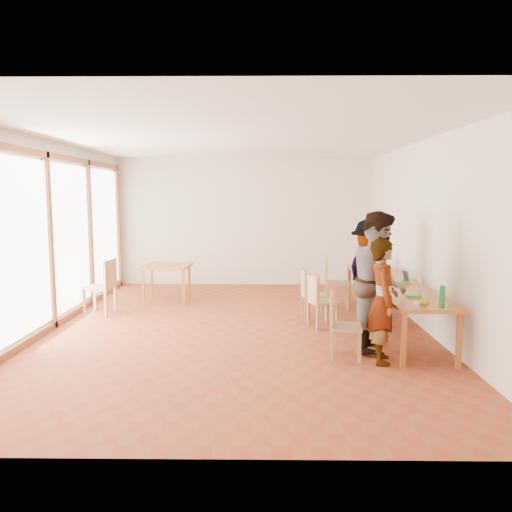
# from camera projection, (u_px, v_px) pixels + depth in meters

# --- Properties ---
(ground) EXTENTS (8.00, 8.00, 0.00)m
(ground) POSITION_uv_depth(u_px,v_px,m) (236.00, 328.00, 8.01)
(ground) COLOR brown
(ground) RESTS_ON ground
(wall_back) EXTENTS (6.00, 0.10, 3.00)m
(wall_back) POSITION_uv_depth(u_px,v_px,m) (245.00, 222.00, 11.80)
(wall_back) COLOR beige
(wall_back) RESTS_ON ground
(wall_front) EXTENTS (6.00, 0.10, 3.00)m
(wall_front) POSITION_uv_depth(u_px,v_px,m) (208.00, 277.00, 3.86)
(wall_front) COLOR beige
(wall_front) RESTS_ON ground
(wall_right) EXTENTS (0.10, 8.00, 3.00)m
(wall_right) POSITION_uv_depth(u_px,v_px,m) (427.00, 236.00, 7.79)
(wall_right) COLOR beige
(wall_right) RESTS_ON ground
(window_wall) EXTENTS (0.10, 8.00, 3.00)m
(window_wall) POSITION_uv_depth(u_px,v_px,m) (48.00, 235.00, 7.87)
(window_wall) COLOR white
(window_wall) RESTS_ON ground
(ceiling) EXTENTS (6.00, 8.00, 0.04)m
(ceiling) POSITION_uv_depth(u_px,v_px,m) (235.00, 137.00, 7.64)
(ceiling) COLOR white
(ceiling) RESTS_ON wall_back
(communal_table) EXTENTS (0.80, 4.00, 0.75)m
(communal_table) POSITION_uv_depth(u_px,v_px,m) (392.00, 284.00, 8.00)
(communal_table) COLOR #B46A28
(communal_table) RESTS_ON ground
(side_table) EXTENTS (0.90, 0.90, 0.75)m
(side_table) POSITION_uv_depth(u_px,v_px,m) (167.00, 269.00, 9.95)
(side_table) COLOR #B46A28
(side_table) RESTS_ON ground
(chair_near) EXTENTS (0.45, 0.45, 0.47)m
(chair_near) POSITION_uv_depth(u_px,v_px,m) (338.00, 318.00, 6.51)
(chair_near) COLOR tan
(chair_near) RESTS_ON ground
(chair_mid) EXTENTS (0.51, 0.51, 0.46)m
(chair_mid) POSITION_uv_depth(u_px,v_px,m) (318.00, 295.00, 8.03)
(chair_mid) COLOR tan
(chair_mid) RESTS_ON ground
(chair_far) EXTENTS (0.44, 0.44, 0.46)m
(chair_far) POSITION_uv_depth(u_px,v_px,m) (309.00, 289.00, 8.58)
(chair_far) COLOR tan
(chair_far) RESTS_ON ground
(chair_empty) EXTENTS (0.50, 0.50, 0.53)m
(chair_empty) POSITION_uv_depth(u_px,v_px,m) (331.00, 276.00, 9.42)
(chair_empty) COLOR tan
(chair_empty) RESTS_ON ground
(chair_spare) EXTENTS (0.52, 0.52, 0.53)m
(chair_spare) POSITION_uv_depth(u_px,v_px,m) (105.00, 280.00, 8.91)
(chair_spare) COLOR tan
(chair_spare) RESTS_ON ground
(person_near) EXTENTS (0.43, 0.61, 1.59)m
(person_near) POSITION_uv_depth(u_px,v_px,m) (383.00, 301.00, 6.31)
(person_near) COLOR gray
(person_near) RESTS_ON ground
(person_mid) EXTENTS (0.93, 1.08, 1.92)m
(person_mid) POSITION_uv_depth(u_px,v_px,m) (379.00, 281.00, 6.83)
(person_mid) COLOR gray
(person_mid) RESTS_ON ground
(person_far) EXTENTS (0.94, 1.27, 1.75)m
(person_far) POSITION_uv_depth(u_px,v_px,m) (370.00, 273.00, 8.00)
(person_far) COLOR gray
(person_far) RESTS_ON ground
(laptop_near) EXTENTS (0.30, 0.32, 0.23)m
(laptop_near) POSITION_uv_depth(u_px,v_px,m) (417.00, 291.00, 6.84)
(laptop_near) COLOR #51C136
(laptop_near) RESTS_ON communal_table
(laptop_mid) EXTENTS (0.25, 0.28, 0.21)m
(laptop_mid) POSITION_uv_depth(u_px,v_px,m) (404.00, 279.00, 7.93)
(laptop_mid) COLOR #51C136
(laptop_mid) RESTS_ON communal_table
(laptop_far) EXTENTS (0.30, 0.32, 0.22)m
(laptop_far) POSITION_uv_depth(u_px,v_px,m) (374.00, 266.00, 9.35)
(laptop_far) COLOR #51C136
(laptop_far) RESTS_ON communal_table
(yellow_mug) EXTENTS (0.15, 0.15, 0.09)m
(yellow_mug) POSITION_uv_depth(u_px,v_px,m) (424.00, 302.00, 6.27)
(yellow_mug) COLOR yellow
(yellow_mug) RESTS_ON communal_table
(green_bottle) EXTENTS (0.07, 0.07, 0.28)m
(green_bottle) POSITION_uv_depth(u_px,v_px,m) (442.00, 297.00, 6.10)
(green_bottle) COLOR #16702F
(green_bottle) RESTS_ON communal_table
(clear_glass) EXTENTS (0.07, 0.07, 0.09)m
(clear_glass) POSITION_uv_depth(u_px,v_px,m) (424.00, 300.00, 6.37)
(clear_glass) COLOR silver
(clear_glass) RESTS_ON communal_table
(condiment_cup) EXTENTS (0.08, 0.08, 0.06)m
(condiment_cup) POSITION_uv_depth(u_px,v_px,m) (416.00, 304.00, 6.19)
(condiment_cup) COLOR white
(condiment_cup) RESTS_ON communal_table
(pink_phone) EXTENTS (0.05, 0.10, 0.01)m
(pink_phone) POSITION_uv_depth(u_px,v_px,m) (381.00, 279.00, 8.14)
(pink_phone) COLOR #E8449B
(pink_phone) RESTS_ON communal_table
(black_pouch) EXTENTS (0.16, 0.26, 0.09)m
(black_pouch) POSITION_uv_depth(u_px,v_px,m) (384.00, 272.00, 8.68)
(black_pouch) COLOR black
(black_pouch) RESTS_ON communal_table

